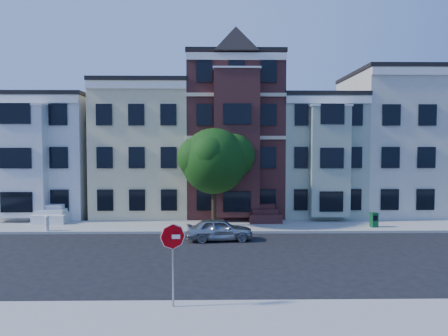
{
  "coord_description": "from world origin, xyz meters",
  "views": [
    {
      "loc": [
        -1.38,
        -20.73,
        5.47
      ],
      "look_at": [
        -0.98,
        3.51,
        4.2
      ],
      "focal_mm": 35.0,
      "sensor_mm": 36.0,
      "label": 1
    }
  ],
  "objects_px": {
    "fire_hydrant": "(47,225)",
    "street_tree": "(214,166)",
    "newspaper_box": "(374,220)",
    "parked_car": "(219,229)",
    "stop_sign": "(173,260)"
  },
  "relations": [
    {
      "from": "fire_hydrant",
      "to": "street_tree",
      "type": "bearing_deg",
      "value": 8.79
    },
    {
      "from": "street_tree",
      "to": "newspaper_box",
      "type": "distance_m",
      "value": 11.01
    },
    {
      "from": "fire_hydrant",
      "to": "parked_car",
      "type": "bearing_deg",
      "value": -11.85
    },
    {
      "from": "parked_car",
      "to": "fire_hydrant",
      "type": "distance_m",
      "value": 10.92
    },
    {
      "from": "parked_car",
      "to": "newspaper_box",
      "type": "xyz_separation_m",
      "value": [
        10.09,
        3.17,
        -0.02
      ]
    },
    {
      "from": "street_tree",
      "to": "fire_hydrant",
      "type": "relative_size",
      "value": 10.34
    },
    {
      "from": "parked_car",
      "to": "stop_sign",
      "type": "bearing_deg",
      "value": 166.52
    },
    {
      "from": "parked_car",
      "to": "street_tree",
      "type": "bearing_deg",
      "value": -0.11
    },
    {
      "from": "stop_sign",
      "to": "fire_hydrant",
      "type": "bearing_deg",
      "value": 124.53
    },
    {
      "from": "parked_car",
      "to": "stop_sign",
      "type": "height_order",
      "value": "stop_sign"
    },
    {
      "from": "street_tree",
      "to": "parked_car",
      "type": "relative_size",
      "value": 2.1
    },
    {
      "from": "fire_hydrant",
      "to": "stop_sign",
      "type": "xyz_separation_m",
      "value": [
        9.1,
        -12.88,
        1.17
      ]
    },
    {
      "from": "street_tree",
      "to": "stop_sign",
      "type": "height_order",
      "value": "street_tree"
    },
    {
      "from": "fire_hydrant",
      "to": "stop_sign",
      "type": "distance_m",
      "value": 15.81
    },
    {
      "from": "stop_sign",
      "to": "street_tree",
      "type": "bearing_deg",
      "value": 84.33
    }
  ]
}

